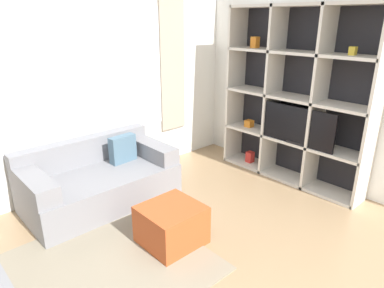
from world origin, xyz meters
name	(u,v)px	position (x,y,z in m)	size (l,w,h in m)	color
wall_back	(73,85)	(0.00, 3.25, 1.36)	(6.06, 0.11, 2.70)	white
wall_right	(304,79)	(2.46, 1.61, 1.35)	(0.07, 4.41, 2.70)	white
area_rug	(87,276)	(-0.77, 1.63, 0.01)	(2.07, 1.64, 0.01)	gray
shelving_unit	(296,99)	(2.26, 1.57, 1.12)	(0.41, 2.04, 2.28)	#232328
couch_main	(99,180)	(-0.03, 2.73, 0.28)	(1.73, 0.94, 0.74)	gray
ottoman	(171,225)	(0.08, 1.51, 0.20)	(0.56, 0.54, 0.40)	#B74C23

